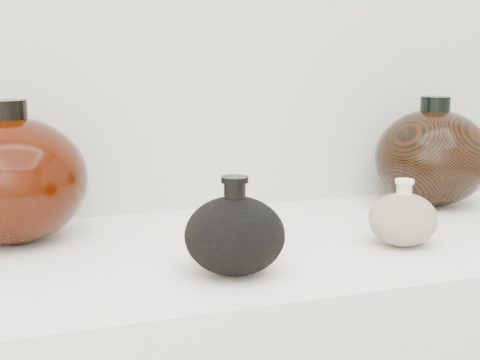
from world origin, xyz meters
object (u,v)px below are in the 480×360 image
object	(u,v)px
cream_gourd_vase	(403,219)
right_round_pot	(432,157)
black_gourd_vase	(235,235)
left_round_pot	(12,179)

from	to	relation	value
cream_gourd_vase	right_round_pot	xyz separation A→B (m)	(0.21, 0.22, 0.05)
black_gourd_vase	cream_gourd_vase	bearing A→B (deg)	7.96
left_round_pot	right_round_pot	xyz separation A→B (m)	(0.76, 0.00, -0.01)
left_round_pot	right_round_pot	distance (m)	0.76
black_gourd_vase	cream_gourd_vase	world-z (taller)	black_gourd_vase
left_round_pot	black_gourd_vase	bearing A→B (deg)	-43.44
black_gourd_vase	right_round_pot	world-z (taller)	right_round_pot
black_gourd_vase	right_round_pot	size ratio (longest dim) A/B	0.59
left_round_pot	right_round_pot	world-z (taller)	left_round_pot
cream_gourd_vase	left_round_pot	size ratio (longest dim) A/B	0.42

